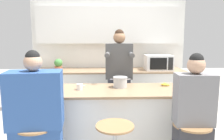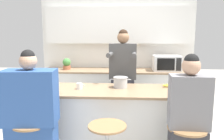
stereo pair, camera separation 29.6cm
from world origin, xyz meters
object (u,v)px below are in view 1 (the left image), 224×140
at_px(kitchen_island, 112,121).
at_px(potted_plant, 58,64).
at_px(cooking_pot, 120,82).
at_px(coffee_cup_near, 80,87).
at_px(fruit_bowl, 39,93).
at_px(juice_carton, 47,84).
at_px(banana_bunch, 165,84).
at_px(person_cooking, 119,82).
at_px(person_wrapped_blanket, 36,126).
at_px(person_seated_near, 193,127).
at_px(microwave, 158,63).

xyz_separation_m(kitchen_island, potted_plant, (-1.02, 1.51, 0.59)).
relative_size(cooking_pot, coffee_cup_near, 2.59).
bearing_deg(fruit_bowl, coffee_cup_near, 28.48).
height_order(coffee_cup_near, juice_carton, juice_carton).
xyz_separation_m(cooking_pot, potted_plant, (-1.13, 1.39, 0.08)).
bearing_deg(kitchen_island, banana_bunch, 13.03).
relative_size(person_cooking, person_wrapped_blanket, 1.17).
distance_m(person_cooking, juice_carton, 1.25).
bearing_deg(kitchen_island, person_wrapped_blanket, -138.68).
bearing_deg(person_cooking, fruit_bowl, -133.95).
height_order(person_cooking, juice_carton, person_cooking).
bearing_deg(juice_carton, banana_bunch, 7.88).
relative_size(cooking_pot, potted_plant, 1.27).
height_order(banana_bunch, potted_plant, potted_plant).
height_order(cooking_pot, coffee_cup_near, cooking_pot).
bearing_deg(person_seated_near, fruit_bowl, 167.94).
xyz_separation_m(microwave, potted_plant, (-2.00, 0.04, -0.04)).
relative_size(cooking_pot, microwave, 0.55).
xyz_separation_m(coffee_cup_near, potted_plant, (-0.59, 1.52, 0.11)).
distance_m(person_wrapped_blanket, juice_carton, 0.72).
distance_m(coffee_cup_near, juice_carton, 0.43).
relative_size(person_wrapped_blanket, banana_bunch, 9.89).
bearing_deg(juice_carton, coffee_cup_near, 4.81).
relative_size(person_wrapped_blanket, microwave, 2.77).
bearing_deg(potted_plant, person_seated_near, -50.29).
height_order(person_seated_near, microwave, person_seated_near).
height_order(person_wrapped_blanket, juice_carton, person_wrapped_blanket).
relative_size(person_wrapped_blanket, coffee_cup_near, 13.07).
xyz_separation_m(person_cooking, person_seated_near, (0.68, -1.40, -0.19)).
xyz_separation_m(kitchen_island, banana_bunch, (0.76, 0.18, 0.46)).
xyz_separation_m(person_wrapped_blanket, cooking_pot, (0.92, 0.82, 0.28)).
xyz_separation_m(banana_bunch, potted_plant, (-1.78, 1.33, 0.13)).
xyz_separation_m(cooking_pot, fruit_bowl, (-1.01, -0.37, -0.05)).
bearing_deg(person_wrapped_blanket, coffee_cup_near, 56.61).
distance_m(kitchen_island, potted_plant, 1.91).
distance_m(cooking_pot, potted_plant, 1.80).
xyz_separation_m(person_wrapped_blanket, person_seated_near, (1.62, 0.00, -0.03)).
xyz_separation_m(person_seated_near, microwave, (0.17, 2.17, 0.42)).
bearing_deg(potted_plant, banana_bunch, -36.83).
xyz_separation_m(person_cooking, person_wrapped_blanket, (-0.94, -1.40, -0.16)).
xyz_separation_m(person_seated_near, fruit_bowl, (-1.71, 0.44, 0.27)).
height_order(person_cooking, banana_bunch, person_cooking).
height_order(juice_carton, potted_plant, potted_plant).
bearing_deg(cooking_pot, banana_bunch, 5.51).
bearing_deg(juice_carton, kitchen_island, 3.19).
height_order(person_wrapped_blanket, potted_plant, person_wrapped_blanket).
distance_m(person_seated_near, juice_carton, 1.83).
relative_size(juice_carton, microwave, 0.36).
relative_size(person_wrapped_blanket, juice_carton, 7.71).
relative_size(person_seated_near, cooking_pot, 4.92).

